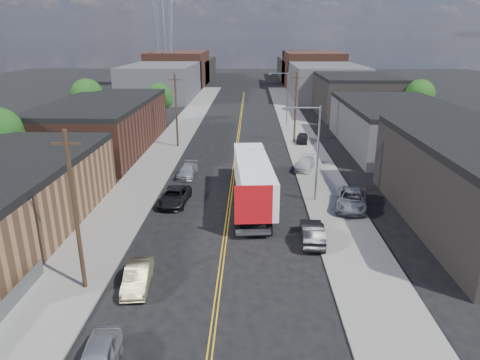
# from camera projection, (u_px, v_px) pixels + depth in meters

# --- Properties ---
(ground) EXTENTS (260.00, 260.00, 0.00)m
(ground) POSITION_uv_depth(u_px,v_px,m) (240.00, 126.00, 73.49)
(ground) COLOR black
(ground) RESTS_ON ground
(centerline) EXTENTS (0.32, 120.00, 0.01)m
(centerline) POSITION_uv_depth(u_px,v_px,m) (237.00, 148.00, 59.30)
(centerline) COLOR gold
(centerline) RESTS_ON ground
(sidewalk_left) EXTENTS (5.00, 140.00, 0.15)m
(sidewalk_left) POSITION_uv_depth(u_px,v_px,m) (169.00, 147.00, 59.51)
(sidewalk_left) COLOR slate
(sidewalk_left) RESTS_ON ground
(sidewalk_right) EXTENTS (5.00, 140.00, 0.15)m
(sidewalk_right) POSITION_uv_depth(u_px,v_px,m) (305.00, 147.00, 59.05)
(sidewalk_right) COLOR slate
(sidewalk_right) RESTS_ON ground
(warehouse_brown) EXTENTS (12.00, 26.00, 6.60)m
(warehouse_brown) POSITION_uv_depth(u_px,v_px,m) (104.00, 125.00, 57.73)
(warehouse_brown) COLOR #44241B
(warehouse_brown) RESTS_ON ground
(industrial_right_b) EXTENTS (14.00, 24.00, 6.10)m
(industrial_right_b) POSITION_uv_depth(u_px,v_px,m) (397.00, 125.00, 58.73)
(industrial_right_b) COLOR #3B3B3D
(industrial_right_b) RESTS_ON ground
(industrial_right_c) EXTENTS (14.00, 22.00, 7.60)m
(industrial_right_c) POSITION_uv_depth(u_px,v_px,m) (354.00, 95.00, 83.09)
(industrial_right_c) COLOR black
(industrial_right_c) RESTS_ON ground
(skyline_left_a) EXTENTS (16.00, 30.00, 8.00)m
(skyline_left_a) POSITION_uv_depth(u_px,v_px,m) (163.00, 81.00, 105.81)
(skyline_left_a) COLOR #3B3B3D
(skyline_left_a) RESTS_ON ground
(skyline_right_a) EXTENTS (16.00, 30.00, 8.00)m
(skyline_right_a) POSITION_uv_depth(u_px,v_px,m) (325.00, 81.00, 104.83)
(skyline_right_a) COLOR #3B3B3D
(skyline_right_a) RESTS_ON ground
(skyline_left_b) EXTENTS (16.00, 26.00, 10.00)m
(skyline_left_b) POSITION_uv_depth(u_px,v_px,m) (179.00, 69.00, 129.14)
(skyline_left_b) COLOR #44241B
(skyline_left_b) RESTS_ON ground
(skyline_right_b) EXTENTS (16.00, 26.00, 10.00)m
(skyline_right_b) POSITION_uv_depth(u_px,v_px,m) (312.00, 69.00, 128.17)
(skyline_right_b) COLOR #44241B
(skyline_right_b) RESTS_ON ground
(skyline_left_c) EXTENTS (16.00, 40.00, 7.00)m
(skyline_left_c) POSITION_uv_depth(u_px,v_px,m) (188.00, 69.00, 148.55)
(skyline_left_c) COLOR black
(skyline_left_c) RESTS_ON ground
(skyline_right_c) EXTENTS (16.00, 40.00, 7.00)m
(skyline_right_c) POSITION_uv_depth(u_px,v_px,m) (304.00, 69.00, 147.58)
(skyline_right_c) COLOR black
(skyline_right_c) RESTS_ON ground
(streetlight_near) EXTENTS (3.39, 0.25, 9.00)m
(streetlight_near) POSITION_uv_depth(u_px,v_px,m) (314.00, 146.00, 38.47)
(streetlight_near) COLOR gray
(streetlight_near) RESTS_ON ground
(streetlight_far) EXTENTS (3.39, 0.25, 9.00)m
(streetlight_far) POSITION_uv_depth(u_px,v_px,m) (285.00, 95.00, 71.59)
(streetlight_far) COLOR gray
(streetlight_far) RESTS_ON ground
(utility_pole_left_near) EXTENTS (1.60, 0.26, 10.00)m
(utility_pole_left_near) POSITION_uv_depth(u_px,v_px,m) (75.00, 212.00, 24.73)
(utility_pole_left_near) COLOR black
(utility_pole_left_near) RESTS_ON ground
(utility_pole_left_far) EXTENTS (1.60, 0.26, 10.00)m
(utility_pole_left_far) POSITION_uv_depth(u_px,v_px,m) (176.00, 110.00, 57.84)
(utility_pole_left_far) COLOR black
(utility_pole_left_far) RESTS_ON ground
(utility_pole_right) EXTENTS (1.60, 0.26, 10.00)m
(utility_pole_right) POSITION_uv_depth(u_px,v_px,m) (295.00, 107.00, 60.28)
(utility_pole_right) COLOR black
(utility_pole_right) RESTS_ON ground
(tree_left_near) EXTENTS (4.85, 4.76, 7.91)m
(tree_left_near) POSITION_uv_depth(u_px,v_px,m) (0.00, 134.00, 44.02)
(tree_left_near) COLOR black
(tree_left_near) RESTS_ON ground
(tree_left_mid) EXTENTS (5.10, 5.04, 8.37)m
(tree_left_mid) POSITION_uv_depth(u_px,v_px,m) (88.00, 97.00, 67.58)
(tree_left_mid) COLOR black
(tree_left_mid) RESTS_ON ground
(tree_left_far) EXTENTS (4.35, 4.20, 6.97)m
(tree_left_far) POSITION_uv_depth(u_px,v_px,m) (160.00, 97.00, 74.25)
(tree_left_far) COLOR black
(tree_left_far) RESTS_ON ground
(tree_right_far) EXTENTS (4.85, 4.76, 7.91)m
(tree_right_far) POSITION_uv_depth(u_px,v_px,m) (420.00, 96.00, 71.09)
(tree_right_far) COLOR black
(tree_right_far) RESTS_ON ground
(semi_truck) EXTENTS (3.88, 16.88, 4.37)m
(semi_truck) POSITION_uv_depth(u_px,v_px,m) (253.00, 175.00, 39.72)
(semi_truck) COLOR silver
(semi_truck) RESTS_ON ground
(car_left_b) EXTENTS (1.83, 4.31, 1.38)m
(car_left_b) POSITION_uv_depth(u_px,v_px,m) (138.00, 277.00, 26.37)
(car_left_b) COLOR #817B54
(car_left_b) RESTS_ON ground
(car_left_c) EXTENTS (2.75, 5.30, 1.43)m
(car_left_c) POSITION_uv_depth(u_px,v_px,m) (175.00, 196.00, 39.40)
(car_left_c) COLOR black
(car_left_c) RESTS_ON ground
(car_left_d) EXTENTS (2.16, 4.61, 1.30)m
(car_left_d) POSITION_uv_depth(u_px,v_px,m) (188.00, 171.00, 47.10)
(car_left_d) COLOR #B2B4B7
(car_left_d) RESTS_ON ground
(car_right_oncoming) EXTENTS (1.88, 4.77, 1.55)m
(car_right_oncoming) POSITION_uv_depth(u_px,v_px,m) (312.00, 233.00, 32.07)
(car_right_oncoming) COLOR black
(car_right_oncoming) RESTS_ON ground
(car_right_lot_a) EXTENTS (3.92, 6.14, 1.58)m
(car_right_lot_a) POSITION_uv_depth(u_px,v_px,m) (352.00, 199.00, 38.09)
(car_right_lot_a) COLOR #989A9D
(car_right_lot_a) RESTS_ON sidewalk_right
(car_right_lot_b) EXTENTS (3.08, 4.82, 1.30)m
(car_right_lot_b) POSITION_uv_depth(u_px,v_px,m) (305.00, 164.00, 49.15)
(car_right_lot_b) COLOR #BBBBBB
(car_right_lot_b) RESTS_ON sidewalk_right
(car_right_lot_c) EXTENTS (2.12, 4.10, 1.33)m
(car_right_lot_c) POSITION_uv_depth(u_px,v_px,m) (302.00, 138.00, 61.30)
(car_right_lot_c) COLOR black
(car_right_lot_c) RESTS_ON sidewalk_right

